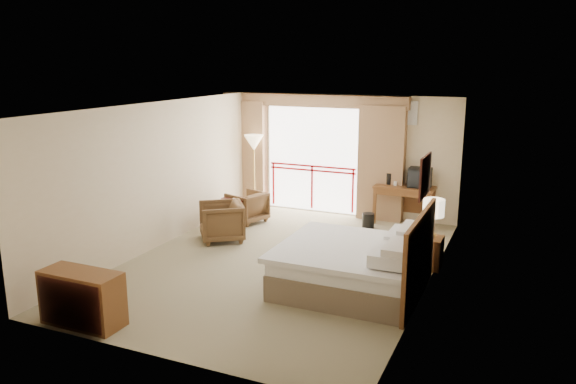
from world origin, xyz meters
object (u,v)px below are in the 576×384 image
at_px(nightstand, 430,253).
at_px(tv, 420,178).
at_px(bed, 355,266).
at_px(wastebasket, 368,221).
at_px(side_table, 233,207).
at_px(armchair_near, 222,240).
at_px(armchair_far, 247,222).
at_px(floor_lamp, 254,146).
at_px(desk, 405,194).
at_px(table_lamp, 434,209).
at_px(dresser, 82,298).

bearing_deg(nightstand, tv, 106.62).
distance_m(bed, wastebasket, 3.29).
bearing_deg(side_table, armchair_near, -73.53).
distance_m(armchair_far, floor_lamp, 1.86).
distance_m(bed, floor_lamp, 5.21).
bearing_deg(desk, armchair_near, -140.42).
height_order(bed, wastebasket, bed).
height_order(armchair_far, side_table, side_table).
xyz_separation_m(desk, armchair_near, (-2.99, -2.65, -0.64)).
xyz_separation_m(bed, side_table, (-3.38, 2.25, 0.01)).
bearing_deg(wastebasket, desk, 49.48).
bearing_deg(armchair_far, nightstand, 92.76).
height_order(tv, armchair_far, tv).
bearing_deg(desk, bed, -90.63).
relative_size(desk, tv, 2.76).
distance_m(nightstand, armchair_far, 4.32).
relative_size(tv, side_table, 0.80).
bearing_deg(nightstand, armchair_near, -177.31).
bearing_deg(table_lamp, wastebasket, 131.96).
xyz_separation_m(armchair_far, floor_lamp, (-0.34, 1.03, 1.51)).
relative_size(bed, armchair_far, 2.92).
height_order(desk, floor_lamp, floor_lamp).
height_order(table_lamp, floor_lamp, floor_lamp).
height_order(nightstand, desk, desk).
bearing_deg(armchair_far, dresser, 22.18).
height_order(desk, dresser, desk).
bearing_deg(table_lamp, side_table, 169.17).
xyz_separation_m(bed, floor_lamp, (-3.57, 3.62, 1.13)).
height_order(tv, armchair_near, tv).
xyz_separation_m(wastebasket, dresser, (-2.26, -5.80, 0.21)).
bearing_deg(armchair_far, wastebasket, 122.66).
distance_m(side_table, floor_lamp, 1.78).
height_order(armchair_near, side_table, side_table).
bearing_deg(armchair_near, side_table, 159.94).
bearing_deg(dresser, armchair_near, 90.29).
distance_m(bed, side_table, 4.06).
distance_m(tv, dresser, 7.21).
bearing_deg(bed, tv, 86.89).
bearing_deg(wastebasket, table_lamp, -48.04).
xyz_separation_m(table_lamp, tv, (-0.69, 2.41, 0.00)).
distance_m(bed, table_lamp, 1.81).
xyz_separation_m(side_table, floor_lamp, (-0.19, 1.37, 1.12)).
distance_m(bed, armchair_far, 4.16).
xyz_separation_m(armchair_far, side_table, (-0.15, -0.34, 0.39)).
distance_m(desk, wastebasket, 1.04).
xyz_separation_m(side_table, dresser, (0.43, -4.85, -0.02)).
height_order(desk, side_table, desk).
relative_size(desk, dresser, 1.14).
bearing_deg(tv, side_table, -165.66).
xyz_separation_m(nightstand, armchair_near, (-3.99, -0.13, -0.27)).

